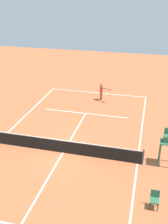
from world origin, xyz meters
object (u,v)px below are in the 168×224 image
umpire_chair (167,141)px  courtside_chair_near (155,198)px  player_serving (102,91)px  tennis_ball (94,107)px

umpire_chair → courtside_chair_near: bearing=81.7°
player_serving → umpire_chair: 10.68m
courtside_chair_near → tennis_ball: bearing=-63.9°
player_serving → umpire_chair: umpire_chair is taller
player_serving → courtside_chair_near: bearing=38.1°
tennis_ball → umpire_chair: 9.55m
umpire_chair → courtside_chair_near: umpire_chair is taller
umpire_chair → courtside_chair_near: 4.01m
player_serving → tennis_ball: size_ratio=24.35×
player_serving → tennis_ball: bearing=6.5°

